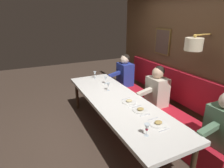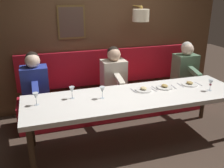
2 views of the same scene
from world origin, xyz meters
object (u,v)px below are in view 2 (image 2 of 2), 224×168
(wine_glass_0, at_px, (72,90))
(wine_glass_1, at_px, (36,96))
(diner_nearest, at_px, (185,65))
(wine_glass_2, at_px, (211,83))
(dining_table, at_px, (136,99))
(wine_glass_3, at_px, (102,90))
(diner_middle, at_px, (35,79))
(diner_near, at_px, (114,72))

(wine_glass_0, bearing_deg, wine_glass_1, 99.03)
(diner_nearest, relative_size, wine_glass_2, 4.82)
(wine_glass_0, relative_size, wine_glass_2, 1.00)
(dining_table, bearing_deg, diner_nearest, -56.89)
(wine_glass_3, bearing_deg, dining_table, -94.50)
(diner_middle, relative_size, wine_glass_2, 4.82)
(diner_middle, bearing_deg, dining_table, -124.16)
(diner_near, distance_m, wine_glass_2, 1.52)
(wine_glass_2, bearing_deg, dining_table, 81.55)
(wine_glass_0, xyz_separation_m, wine_glass_3, (-0.11, -0.38, 0.00))
(diner_middle, xyz_separation_m, wine_glass_3, (-0.85, -0.84, 0.04))
(diner_nearest, xyz_separation_m, wine_glass_0, (-0.73, 2.19, 0.04))
(diner_near, distance_m, wine_glass_1, 1.50)
(wine_glass_1, height_order, wine_glass_3, same)
(diner_near, relative_size, wine_glass_3, 4.82)
(wine_glass_3, bearing_deg, diner_nearest, -65.01)
(diner_nearest, bearing_deg, diner_near, 90.00)
(dining_table, relative_size, wine_glass_3, 18.38)
(dining_table, distance_m, wine_glass_0, 0.87)
(wine_glass_2, distance_m, wine_glass_3, 1.55)
(diner_near, distance_m, diner_middle, 1.27)
(dining_table, distance_m, wine_glass_3, 0.50)
(diner_middle, height_order, wine_glass_1, diner_middle)
(dining_table, bearing_deg, wine_glass_3, 85.50)
(diner_nearest, bearing_deg, wine_glass_1, 106.88)
(diner_nearest, height_order, diner_middle, same)
(dining_table, xyz_separation_m, wine_glass_0, (0.15, 0.84, 0.17))
(dining_table, height_order, wine_glass_2, wine_glass_2)
(wine_glass_2, bearing_deg, diner_middle, 66.33)
(diner_nearest, xyz_separation_m, wine_glass_3, (-0.85, 1.81, 0.04))
(wine_glass_1, bearing_deg, wine_glass_3, -92.82)
(diner_middle, relative_size, wine_glass_3, 4.82)
(diner_middle, bearing_deg, wine_glass_2, -113.67)
(wine_glass_0, xyz_separation_m, wine_glass_2, (-0.31, -1.92, -0.00))
(diner_middle, bearing_deg, diner_near, -90.00)
(dining_table, bearing_deg, wine_glass_2, -98.45)
(diner_near, height_order, wine_glass_3, diner_near)
(dining_table, xyz_separation_m, wine_glass_1, (0.08, 1.30, 0.17))
(diner_nearest, distance_m, diner_middle, 2.65)
(diner_near, bearing_deg, wine_glass_0, 132.02)
(wine_glass_3, bearing_deg, wine_glass_0, 73.35)
(dining_table, distance_m, wine_glass_1, 1.31)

